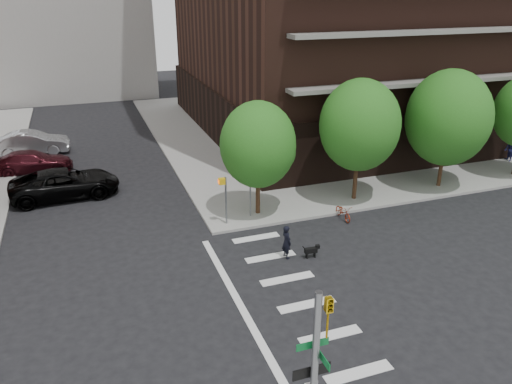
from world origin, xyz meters
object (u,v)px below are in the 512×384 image
object	(u,v)px
parked_car_black	(65,184)
parked_car_maroon	(33,162)
pedestrian_far	(510,150)
scooter	(343,212)
parked_car_silver	(32,143)
dog_walker	(287,242)

from	to	relation	value
parked_car_black	parked_car_maroon	bearing A→B (deg)	18.60
pedestrian_far	scooter	bearing A→B (deg)	-60.27
parked_car_black	scooter	xyz separation A→B (m)	(14.08, -8.24, -0.44)
parked_car_maroon	parked_car_silver	bearing A→B (deg)	5.93
dog_walker	parked_car_maroon	bearing A→B (deg)	27.30
parked_car_black	parked_car_silver	world-z (taller)	parked_car_silver
parked_car_silver	scooter	size ratio (longest dim) A/B	3.31
parked_car_maroon	parked_car_black	bearing A→B (deg)	-155.87
dog_walker	parked_car_black	bearing A→B (deg)	32.78
parked_car_maroon	pedestrian_far	distance (m)	33.05
parked_car_black	pedestrian_far	distance (m)	29.91
parked_car_black	pedestrian_far	bearing A→B (deg)	-100.43
parked_car_maroon	dog_walker	size ratio (longest dim) A/B	3.11
parked_car_maroon	parked_car_silver	world-z (taller)	parked_car_silver
scooter	pedestrian_far	xyz separation A→B (m)	(15.57, 4.25, 0.56)
parked_car_black	parked_car_silver	size ratio (longest dim) A/B	1.18
parked_car_maroon	pedestrian_far	world-z (taller)	pedestrian_far
parked_car_black	dog_walker	distance (m)	14.59
parked_car_silver	dog_walker	xyz separation A→B (m)	(11.88, -20.56, -0.04)
dog_walker	pedestrian_far	size ratio (longest dim) A/B	0.99
parked_car_black	parked_car_silver	distance (m)	9.82
dog_walker	pedestrian_far	world-z (taller)	pedestrian_far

